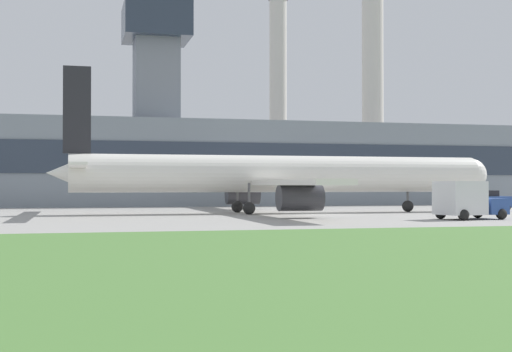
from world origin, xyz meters
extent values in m
plane|color=#999691|center=(0.00, 0.00, 0.00)|extent=(400.00, 400.00, 0.00)
cube|color=gray|center=(0.00, 27.55, 4.54)|extent=(64.52, 12.41, 9.09)
cube|color=#2D3847|center=(0.00, 21.29, 5.00)|extent=(63.23, 0.16, 3.27)
cube|color=slate|center=(-9.52, 27.55, 9.08)|extent=(4.78, 4.78, 18.15)
cube|color=#283342|center=(-9.52, 27.55, 20.06)|extent=(7.17, 7.17, 3.82)
cylinder|color=beige|center=(12.21, 54.87, 15.46)|extent=(2.67, 2.67, 30.91)
cylinder|color=beige|center=(25.90, 50.11, 20.15)|extent=(3.26, 3.26, 40.30)
cylinder|color=white|center=(-2.17, 2.87, 3.08)|extent=(32.75, 2.87, 2.87)
sphere|color=white|center=(14.21, 2.87, 3.08)|extent=(2.72, 2.72, 2.72)
cone|color=white|center=(-18.54, 2.87, 3.08)|extent=(3.15, 2.72, 2.72)
cube|color=#232328|center=(-17.94, 2.87, 7.73)|extent=(2.01, 0.24, 6.42)
cube|color=white|center=(-17.86, -1.83, 3.51)|extent=(1.13, 9.39, 0.20)
cube|color=white|center=(-17.86, 7.56, 3.51)|extent=(1.13, 9.39, 0.20)
cube|color=white|center=(-3.80, -5.53, 2.37)|extent=(2.51, 15.64, 0.36)
cube|color=white|center=(-3.80, 11.26, 2.37)|extent=(2.51, 15.64, 0.36)
cylinder|color=#333338|center=(-3.50, -5.61, 1.34)|extent=(2.95, 1.75, 1.75)
cylinder|color=#333338|center=(-3.50, 11.34, 1.34)|extent=(2.95, 1.75, 1.75)
cylinder|color=#59595B|center=(8.48, 2.87, 1.42)|extent=(0.20, 0.20, 1.90)
sphere|color=black|center=(8.48, 2.87, 0.47)|extent=(0.94, 0.94, 0.94)
cylinder|color=#59595B|center=(-5.44, 0.83, 1.42)|extent=(0.20, 0.20, 1.90)
sphere|color=black|center=(-5.44, 0.83, 0.47)|extent=(0.94, 0.94, 0.94)
cylinder|color=#59595B|center=(-5.44, 4.90, 1.42)|extent=(0.20, 0.20, 1.90)
sphere|color=black|center=(-5.44, 4.90, 0.47)|extent=(0.94, 0.94, 0.94)
cube|color=#2D4C93|center=(16.09, 3.02, 0.77)|extent=(3.34, 2.00, 0.97)
cube|color=black|center=(16.09, 3.02, 1.50)|extent=(1.20, 1.35, 0.50)
sphere|color=black|center=(17.27, 2.19, 0.31)|extent=(0.63, 0.63, 0.63)
sphere|color=black|center=(17.18, 3.95, 0.31)|extent=(0.63, 0.63, 0.63)
sphere|color=black|center=(14.99, 2.08, 0.31)|extent=(0.63, 0.63, 0.63)
sphere|color=black|center=(14.91, 3.84, 0.31)|extent=(0.63, 0.63, 0.63)
cube|color=#2D4C93|center=(7.99, -9.69, 0.83)|extent=(1.91, 2.53, 1.03)
cube|color=silver|center=(5.74, -10.09, 1.38)|extent=(2.98, 2.72, 2.13)
sphere|color=black|center=(8.29, -10.74, 0.35)|extent=(0.70, 0.70, 0.70)
sphere|color=black|center=(7.91, -8.60, 0.35)|extent=(0.70, 0.70, 0.70)
sphere|color=black|center=(5.29, -11.28, 0.35)|extent=(0.70, 0.70, 0.70)
sphere|color=black|center=(4.90, -9.13, 0.35)|extent=(0.70, 0.70, 0.70)
camera|label=1|loc=(-17.91, -50.86, 2.18)|focal=50.00mm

